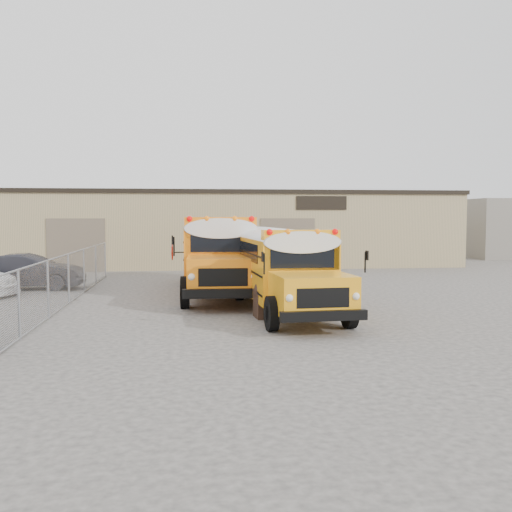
{
  "coord_description": "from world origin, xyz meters",
  "views": [
    {
      "loc": [
        -1.75,
        -17.8,
        3.12
      ],
      "look_at": [
        0.81,
        3.79,
        1.6
      ],
      "focal_mm": 40.0,
      "sensor_mm": 36.0,
      "label": 1
    }
  ],
  "objects": [
    {
      "name": "ground",
      "position": [
        0.0,
        0.0,
        0.0
      ],
      "size": [
        120.0,
        120.0,
        0.0
      ],
      "primitive_type": "plane",
      "color": "#44423F",
      "rests_on": "ground"
    },
    {
      "name": "warehouse",
      "position": [
        -0.0,
        19.99,
        2.37
      ],
      "size": [
        30.2,
        10.2,
        4.67
      ],
      "color": "#8E8057",
      "rests_on": "ground"
    },
    {
      "name": "chainlink_fence",
      "position": [
        -6.0,
        3.0,
        0.9
      ],
      "size": [
        0.07,
        18.07,
        1.81
      ],
      "color": "gray",
      "rests_on": "ground"
    },
    {
      "name": "school_bus_left",
      "position": [
        -0.34,
        12.39,
        1.81
      ],
      "size": [
        3.35,
        10.77,
        3.13
      ],
      "color": "orange",
      "rests_on": "ground"
    },
    {
      "name": "school_bus_right",
      "position": [
        0.98,
        7.02,
        1.6
      ],
      "size": [
        2.93,
        9.55,
        2.76
      ],
      "color": "#FFA618",
      "rests_on": "ground"
    },
    {
      "name": "tarp_bundle",
      "position": [
        0.7,
        -0.59,
        0.66
      ],
      "size": [
        0.95,
        0.95,
        1.3
      ],
      "color": "black",
      "rests_on": "ground"
    },
    {
      "name": "car_dark",
      "position": [
        -8.57,
        7.39,
        0.76
      ],
      "size": [
        4.61,
        1.66,
        1.51
      ],
      "primitive_type": "imported",
      "rotation": [
        0.0,
        0.0,
        1.56
      ],
      "color": "black",
      "rests_on": "ground"
    }
  ]
}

